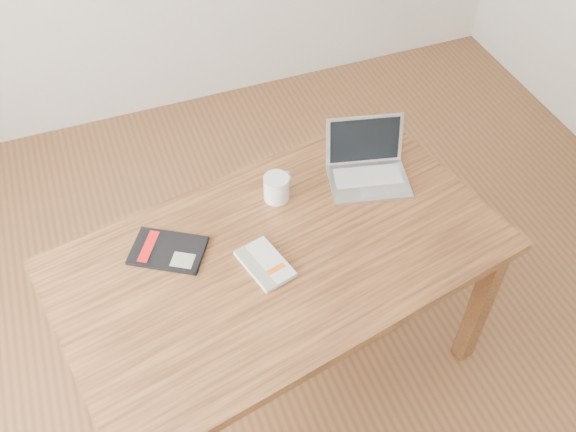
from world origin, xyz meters
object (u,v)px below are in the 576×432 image
object	(u,v)px
white_guidebook	(265,264)
black_guidebook	(168,251)
coffee_mug	(277,187)
laptop	(367,166)
desk	(281,269)

from	to	relation	value
white_guidebook	black_guidebook	distance (m)	0.33
white_guidebook	coffee_mug	xyz separation A→B (m)	(0.15, 0.28, 0.04)
laptop	desk	bearing A→B (deg)	-137.79
laptop	black_guidebook	bearing A→B (deg)	-159.25
laptop	coffee_mug	world-z (taller)	laptop
white_guidebook	laptop	xyz separation A→B (m)	(0.50, 0.27, 0.04)
desk	white_guidebook	bearing A→B (deg)	-164.28
desk	white_guidebook	size ratio (longest dim) A/B	7.32
white_guidebook	laptop	world-z (taller)	laptop
desk	laptop	xyz separation A→B (m)	(0.43, 0.24, 0.13)
white_guidebook	coffee_mug	world-z (taller)	coffee_mug
desk	laptop	bearing A→B (deg)	17.37
desk	coffee_mug	world-z (taller)	coffee_mug
desk	black_guidebook	bearing A→B (deg)	147.46
desk	laptop	distance (m)	0.51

